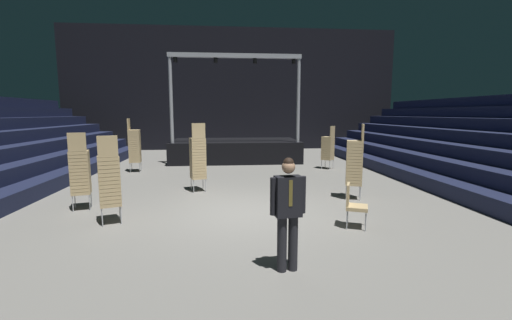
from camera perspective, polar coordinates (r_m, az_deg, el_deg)
name	(u,v)px	position (r m, az deg, el deg)	size (l,w,h in m)	color
ground_plane	(247,215)	(8.47, -1.59, -9.18)	(22.00, 30.00, 0.10)	slate
arena_end_wall	(232,89)	(23.14, -4.01, 11.76)	(22.00, 0.30, 8.00)	black
stage_riser	(235,149)	(17.58, -3.52, 1.88)	(6.41, 3.57, 5.13)	black
man_with_tie	(288,208)	(5.22, 5.42, -7.98)	(0.57, 0.29, 1.78)	black
chair_stack_front_left	(80,171)	(9.61, -27.51, -1.69)	(0.54, 0.54, 1.96)	#B2B5BA
chair_stack_front_right	(198,157)	(10.69, -9.77, 0.43)	(0.55, 0.55, 2.14)	#B2B5BA
chair_stack_mid_left	(328,147)	(15.16, 12.03, 2.07)	(0.62, 0.62, 1.88)	#B2B5BA
chair_stack_mid_right	(355,162)	(9.99, 16.26, -0.29)	(0.56, 0.56, 2.14)	#B2B5BA
chair_stack_mid_centre	(109,180)	(8.12, -23.48, -3.07)	(0.57, 0.57, 1.96)	#B2B5BA
chair_stack_rear_left	(134,145)	(14.93, -19.78, 2.34)	(0.48, 0.48, 2.22)	#B2B5BA
loose_chair_near_man	(354,203)	(7.58, 16.11, -6.96)	(0.58, 0.58, 0.95)	#B2B5BA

